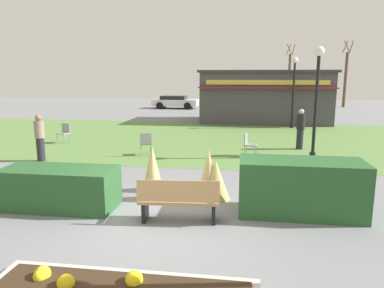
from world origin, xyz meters
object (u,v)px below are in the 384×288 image
object	(u,v)px
trash_bin	(55,188)
tree_left_bg	(289,77)
person_standing	(300,129)
lamppost_far	(294,84)
cafe_chair_center	(248,143)
cafe_chair_east	(146,142)
park_bench	(179,200)
food_kiosk	(264,96)
person_strolling	(40,138)
cafe_chair_west	(64,131)
parked_car_west_slot	(175,102)
lamppost_mid	(317,89)
tree_right_bg	(345,78)

from	to	relation	value
trash_bin	tree_left_bg	world-z (taller)	tree_left_bg
trash_bin	person_standing	size ratio (longest dim) A/B	0.47
lamppost_far	cafe_chair_center	xyz separation A→B (m)	(-2.65, -7.93, -2.05)
cafe_chair_east	park_bench	bearing A→B (deg)	-68.60
food_kiosk	person_standing	distance (m)	9.20
person_strolling	tree_left_bg	world-z (taller)	tree_left_bg
park_bench	cafe_chair_center	xyz separation A→B (m)	(1.54, 6.50, 0.05)
cafe_chair_center	person_standing	distance (m)	2.74
person_strolling	person_standing	xyz separation A→B (m)	(9.59, 3.50, 0.00)
park_bench	cafe_chair_east	bearing A→B (deg)	111.40
cafe_chair_west	cafe_chair_east	world-z (taller)	same
food_kiosk	parked_car_west_slot	size ratio (longest dim) A/B	2.00
park_bench	cafe_chair_west	world-z (taller)	park_bench
parked_car_west_slot	tree_left_bg	distance (m)	13.96
park_bench	cafe_chair_west	bearing A→B (deg)	129.86
cafe_chair_east	parked_car_west_slot	bearing A→B (deg)	97.50
cafe_chair_east	cafe_chair_center	bearing A→B (deg)	6.36
lamppost_mid	tree_right_bg	bearing A→B (deg)	72.69
trash_bin	cafe_chair_east	size ratio (longest dim) A/B	0.89
park_bench	trash_bin	bearing A→B (deg)	168.13
lamppost_mid	parked_car_west_slot	distance (m)	21.35
tree_right_bg	cafe_chair_west	bearing A→B (deg)	-129.89
tree_right_bg	park_bench	bearing A→B (deg)	-110.59
cafe_chair_west	person_strolling	size ratio (longest dim) A/B	0.53
lamppost_far	cafe_chair_east	world-z (taller)	lamppost_far
lamppost_mid	cafe_chair_west	xyz separation A→B (m)	(-10.73, 1.52, -2.05)
park_bench	lamppost_far	world-z (taller)	lamppost_far
trash_bin	cafe_chair_center	bearing A→B (deg)	51.34
park_bench	tree_left_bg	bearing A→B (deg)	79.42
lamppost_mid	trash_bin	world-z (taller)	lamppost_mid
lamppost_far	parked_car_west_slot	world-z (taller)	lamppost_far
tree_right_bg	trash_bin	bearing A→B (deg)	-116.24
food_kiosk	person_strolling	size ratio (longest dim) A/B	5.02
park_bench	lamppost_far	distance (m)	15.18
park_bench	lamppost_far	xyz separation A→B (m)	(4.20, 14.43, 2.10)
park_bench	cafe_chair_center	size ratio (longest dim) A/B	1.95
park_bench	food_kiosk	bearing A→B (deg)	81.12
tree_left_bg	cafe_chair_east	bearing A→B (deg)	-107.40
lamppost_mid	person_standing	world-z (taller)	lamppost_mid
food_kiosk	cafe_chair_east	xyz separation A→B (m)	(-5.08, -11.21, -1.17)
park_bench	lamppost_far	bearing A→B (deg)	73.79
parked_car_west_slot	cafe_chair_west	bearing A→B (deg)	-95.77
lamppost_far	tree_right_bg	size ratio (longest dim) A/B	0.65
person_standing	tree_right_bg	bearing A→B (deg)	77.01
person_standing	tree_right_bg	world-z (taller)	tree_right_bg
lamppost_mid	cafe_chair_east	xyz separation A→B (m)	(-6.32, -0.54, -2.05)
lamppost_mid	lamppost_far	distance (m)	7.84
person_strolling	trash_bin	bearing A→B (deg)	105.11
lamppost_far	person_strolling	bearing A→B (deg)	-135.91
person_strolling	parked_car_west_slot	distance (m)	21.26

